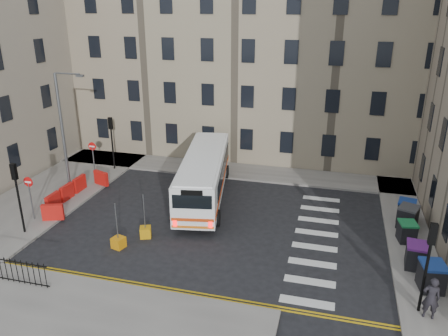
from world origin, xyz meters
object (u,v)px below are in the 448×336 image
at_px(wheelie_bin_a, 432,276).
at_px(wheelie_bin_c, 407,232).
at_px(streetlamp, 63,131).
at_px(wheelie_bin_d, 408,217).
at_px(wheelie_bin_b, 416,256).
at_px(pedestrian, 431,298).
at_px(bollard_chevron, 146,232).
at_px(bus, 204,174).
at_px(wheelie_bin_e, 406,210).
at_px(bollard_yellow, 119,243).

distance_m(wheelie_bin_a, wheelie_bin_c, 4.30).
relative_size(streetlamp, wheelie_bin_d, 5.58).
relative_size(wheelie_bin_b, pedestrian, 0.67).
bearing_deg(wheelie_bin_c, bollard_chevron, -177.38).
bearing_deg(bus, streetlamp, 177.78).
xyz_separation_m(bus, wheelie_bin_c, (12.38, -2.88, -1.00)).
xyz_separation_m(wheelie_bin_b, bollard_chevron, (-14.11, -0.46, -0.49)).
distance_m(wheelie_bin_b, wheelie_bin_c, 2.57).
relative_size(bus, pedestrian, 5.92).
relative_size(streetlamp, bollard_chevron, 13.57).
height_order(wheelie_bin_c, wheelie_bin_e, wheelie_bin_e).
bearing_deg(bollard_yellow, streetlamp, 139.02).
xyz_separation_m(wheelie_bin_a, wheelie_bin_c, (-0.54, 4.27, -0.10)).
xyz_separation_m(wheelie_bin_e, bollard_chevron, (-14.23, -5.63, -0.48)).
bearing_deg(wheelie_bin_c, bollard_yellow, -172.97).
bearing_deg(bus, wheelie_bin_c, -23.68).
distance_m(wheelie_bin_b, wheelie_bin_e, 5.17).
distance_m(wheelie_bin_d, wheelie_bin_e, 0.88).
height_order(wheelie_bin_e, bollard_chevron, wheelie_bin_e).
bearing_deg(wheelie_bin_a, wheelie_bin_e, 84.43).
bearing_deg(wheelie_bin_c, pedestrian, -98.28).
relative_size(wheelie_bin_b, bollard_yellow, 2.10).
bearing_deg(pedestrian, wheelie_bin_e, -87.52).
xyz_separation_m(pedestrian, bollard_chevron, (-14.13, 3.33, -0.79)).
relative_size(bus, bollard_yellow, 18.63).
relative_size(wheelie_bin_c, pedestrian, 0.61).
distance_m(wheelie_bin_c, wheelie_bin_e, 2.61).
bearing_deg(wheelie_bin_a, bus, 143.05).
height_order(wheelie_bin_a, wheelie_bin_e, wheelie_bin_a).
height_order(streetlamp, wheelie_bin_e, streetlamp).
relative_size(wheelie_bin_a, pedestrian, 0.70).
distance_m(wheelie_bin_c, wheelie_bin_d, 1.73).
bearing_deg(streetlamp, bollard_yellow, -40.98).
relative_size(wheelie_bin_b, wheelie_bin_e, 0.96).
distance_m(wheelie_bin_a, wheelie_bin_b, 1.75).
xyz_separation_m(bus, bollard_yellow, (-2.52, -7.33, -1.41)).
bearing_deg(wheelie_bin_e, wheelie_bin_c, -83.57).
distance_m(pedestrian, bollard_chevron, 14.54).
xyz_separation_m(wheelie_bin_c, bollard_yellow, (-14.90, -4.45, -0.41)).
bearing_deg(streetlamp, wheelie_bin_c, -3.94).
bearing_deg(wheelie_bin_e, wheelie_bin_b, -79.40).
distance_m(bus, wheelie_bin_a, 14.79).
xyz_separation_m(wheelie_bin_b, pedestrian, (0.02, -3.79, 0.31)).
relative_size(bus, wheelie_bin_d, 7.67).
bearing_deg(bollard_chevron, pedestrian, -13.25).
distance_m(streetlamp, bus, 9.83).
xyz_separation_m(wheelie_bin_d, bollard_yellow, (-15.13, -6.17, -0.50)).
height_order(bus, bollard_chevron, bus).
height_order(wheelie_bin_c, bollard_chevron, wheelie_bin_c).
height_order(streetlamp, bollard_chevron, streetlamp).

